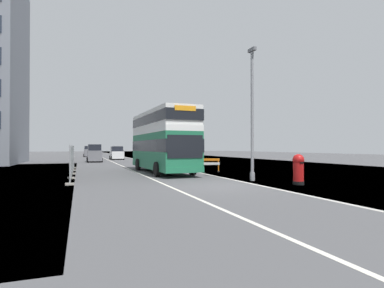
{
  "coord_description": "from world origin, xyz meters",
  "views": [
    {
      "loc": [
        -6.61,
        -14.33,
        1.98
      ],
      "look_at": [
        0.85,
        6.15,
        2.2
      ],
      "focal_mm": 29.14,
      "sensor_mm": 36.0,
      "label": 1
    }
  ],
  "objects_px": {
    "double_decker_bus": "(162,140)",
    "car_oncoming_near": "(94,154)",
    "car_receding_far": "(118,152)",
    "car_receding_mid": "(117,153)",
    "lamppost_foreground": "(252,118)",
    "car_far_side": "(89,152)",
    "roadworks_barrier": "(208,163)",
    "red_pillar_postbox": "(298,168)"
  },
  "relations": [
    {
      "from": "double_decker_bus",
      "to": "red_pillar_postbox",
      "type": "relative_size",
      "value": 6.49
    },
    {
      "from": "double_decker_bus",
      "to": "car_far_side",
      "type": "height_order",
      "value": "double_decker_bus"
    },
    {
      "from": "car_receding_mid",
      "to": "car_receding_far",
      "type": "xyz_separation_m",
      "value": [
        0.95,
        6.99,
        0.03
      ]
    },
    {
      "from": "lamppost_foreground",
      "to": "car_far_side",
      "type": "relative_size",
      "value": 1.77
    },
    {
      "from": "roadworks_barrier",
      "to": "lamppost_foreground",
      "type": "bearing_deg",
      "value": -91.24
    },
    {
      "from": "car_receding_mid",
      "to": "car_receding_far",
      "type": "height_order",
      "value": "car_receding_far"
    },
    {
      "from": "red_pillar_postbox",
      "to": "car_receding_mid",
      "type": "distance_m",
      "value": 37.93
    },
    {
      "from": "lamppost_foreground",
      "to": "roadworks_barrier",
      "type": "distance_m",
      "value": 7.66
    },
    {
      "from": "double_decker_bus",
      "to": "car_receding_mid",
      "type": "bearing_deg",
      "value": 90.84
    },
    {
      "from": "car_receding_mid",
      "to": "red_pillar_postbox",
      "type": "bearing_deg",
      "value": -82.18
    },
    {
      "from": "car_oncoming_near",
      "to": "car_receding_far",
      "type": "xyz_separation_m",
      "value": [
        4.71,
        14.55,
        -0.08
      ]
    },
    {
      "from": "roadworks_barrier",
      "to": "car_oncoming_near",
      "type": "xyz_separation_m",
      "value": [
        -7.79,
        20.49,
        0.41
      ]
    },
    {
      "from": "double_decker_bus",
      "to": "lamppost_foreground",
      "type": "height_order",
      "value": "lamppost_foreground"
    },
    {
      "from": "roadworks_barrier",
      "to": "car_receding_far",
      "type": "bearing_deg",
      "value": 95.01
    },
    {
      "from": "double_decker_bus",
      "to": "roadworks_barrier",
      "type": "xyz_separation_m",
      "value": [
        3.62,
        -0.65,
        -1.84
      ]
    },
    {
      "from": "red_pillar_postbox",
      "to": "car_receding_mid",
      "type": "relative_size",
      "value": 0.41
    },
    {
      "from": "double_decker_bus",
      "to": "car_far_side",
      "type": "xyz_separation_m",
      "value": [
        -4.22,
        44.39,
        -1.47
      ]
    },
    {
      "from": "red_pillar_postbox",
      "to": "car_far_side",
      "type": "distance_m",
      "value": 55.3
    },
    {
      "from": "lamppost_foreground",
      "to": "car_receding_far",
      "type": "height_order",
      "value": "lamppost_foreground"
    },
    {
      "from": "car_oncoming_near",
      "to": "double_decker_bus",
      "type": "bearing_deg",
      "value": -78.14
    },
    {
      "from": "lamppost_foreground",
      "to": "red_pillar_postbox",
      "type": "xyz_separation_m",
      "value": [
        1.29,
        -2.48,
        -2.81
      ]
    },
    {
      "from": "lamppost_foreground",
      "to": "double_decker_bus",
      "type": "bearing_deg",
      "value": 114.27
    },
    {
      "from": "lamppost_foreground",
      "to": "car_far_side",
      "type": "xyz_separation_m",
      "value": [
        -7.69,
        52.08,
        -2.64
      ]
    },
    {
      "from": "double_decker_bus",
      "to": "lamppost_foreground",
      "type": "bearing_deg",
      "value": -65.73
    },
    {
      "from": "car_receding_mid",
      "to": "car_far_side",
      "type": "distance_m",
      "value": 17.41
    },
    {
      "from": "car_receding_far",
      "to": "car_receding_mid",
      "type": "bearing_deg",
      "value": -97.71
    },
    {
      "from": "car_far_side",
      "to": "red_pillar_postbox",
      "type": "bearing_deg",
      "value": -80.66
    },
    {
      "from": "red_pillar_postbox",
      "to": "roadworks_barrier",
      "type": "xyz_separation_m",
      "value": [
        -1.14,
        9.53,
        -0.2
      ]
    },
    {
      "from": "double_decker_bus",
      "to": "car_receding_mid",
      "type": "relative_size",
      "value": 2.67
    },
    {
      "from": "roadworks_barrier",
      "to": "car_oncoming_near",
      "type": "bearing_deg",
      "value": 110.81
    },
    {
      "from": "car_receding_far",
      "to": "car_far_side",
      "type": "xyz_separation_m",
      "value": [
        -4.76,
        10.0,
        0.04
      ]
    },
    {
      "from": "car_receding_mid",
      "to": "car_receding_far",
      "type": "bearing_deg",
      "value": 82.29
    },
    {
      "from": "lamppost_foreground",
      "to": "car_receding_far",
      "type": "relative_size",
      "value": 1.93
    },
    {
      "from": "double_decker_bus",
      "to": "car_oncoming_near",
      "type": "xyz_separation_m",
      "value": [
        -4.17,
        19.84,
        -1.43
      ]
    },
    {
      "from": "car_oncoming_near",
      "to": "car_receding_mid",
      "type": "xyz_separation_m",
      "value": [
        3.77,
        7.56,
        -0.11
      ]
    },
    {
      "from": "roadworks_barrier",
      "to": "car_far_side",
      "type": "height_order",
      "value": "car_far_side"
    },
    {
      "from": "roadworks_barrier",
      "to": "car_receding_mid",
      "type": "xyz_separation_m",
      "value": [
        -4.02,
        28.05,
        0.3
      ]
    },
    {
      "from": "roadworks_barrier",
      "to": "car_receding_far",
      "type": "xyz_separation_m",
      "value": [
        -3.07,
        35.04,
        0.33
      ]
    },
    {
      "from": "car_oncoming_near",
      "to": "car_far_side",
      "type": "distance_m",
      "value": 24.55
    },
    {
      "from": "car_oncoming_near",
      "to": "car_far_side",
      "type": "bearing_deg",
      "value": 90.12
    },
    {
      "from": "roadworks_barrier",
      "to": "car_far_side",
      "type": "xyz_separation_m",
      "value": [
        -7.84,
        45.04,
        0.37
      ]
    },
    {
      "from": "car_far_side",
      "to": "car_oncoming_near",
      "type": "bearing_deg",
      "value": -89.88
    }
  ]
}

